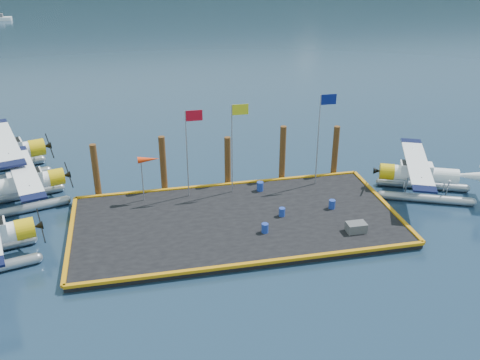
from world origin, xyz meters
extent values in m
plane|color=#162C43|center=(0.00, 0.00, 0.00)|extent=(4000.00, 4000.00, 0.00)
cube|color=black|center=(0.00, 0.00, 0.20)|extent=(20.00, 10.00, 0.40)
cylinder|color=#DFB30C|center=(-12.21, -0.82, 1.66)|extent=(1.26, 1.38, 1.17)
cube|color=black|center=(-11.38, -0.61, 1.66)|extent=(0.61, 2.18, 1.13)
cylinder|color=#91959E|center=(-14.08, 6.37, 0.29)|extent=(5.97, 2.19, 0.58)
cylinder|color=#91959E|center=(-13.51, 4.30, 0.29)|extent=(5.97, 2.19, 0.58)
cylinder|color=white|center=(-13.61, 5.39, 1.61)|extent=(4.65, 2.25, 1.07)
cube|color=white|center=(-13.05, 5.54, 1.95)|extent=(2.35, 1.61, 0.88)
cube|color=black|center=(-12.76, 5.62, 2.14)|extent=(1.59, 1.35, 0.54)
cylinder|color=#DFB30C|center=(-11.17, 6.07, 1.61)|extent=(1.24, 1.35, 1.13)
cube|color=black|center=(-10.37, 6.29, 1.61)|extent=(0.64, 2.10, 1.09)
cube|color=white|center=(-13.05, 5.54, 2.44)|extent=(3.76, 8.84, 0.12)
cube|color=black|center=(-14.17, 9.58, 2.44)|extent=(1.64, 1.24, 0.13)
cube|color=black|center=(-11.92, 1.51, 2.44)|extent=(1.64, 1.24, 0.13)
cube|color=white|center=(-15.15, 10.77, 2.20)|extent=(2.66, 1.85, 0.99)
cube|color=black|center=(-14.83, 10.86, 2.42)|extent=(1.80, 1.55, 0.60)
cylinder|color=#DFB30C|center=(-13.04, 11.40, 1.81)|extent=(1.42, 1.54, 1.27)
cube|color=black|center=(-12.15, 11.67, 1.81)|extent=(0.77, 2.36, 1.23)
cube|color=white|center=(-15.15, 10.77, 2.74)|extent=(4.43, 9.94, 0.13)
cube|color=black|center=(-13.78, 6.25, 2.74)|extent=(1.86, 1.42, 0.14)
cylinder|color=#91959E|center=(13.18, 0.28, 0.29)|extent=(5.69, 2.82, 0.57)
cylinder|color=#91959E|center=(13.99, 2.23, 0.29)|extent=(5.69, 2.82, 0.57)
cylinder|color=white|center=(13.41, 1.33, 1.58)|extent=(4.51, 2.69, 1.05)
cube|color=white|center=(12.88, 1.55, 1.91)|extent=(2.35, 1.78, 0.86)
cube|color=black|center=(12.62, 1.66, 2.10)|extent=(1.62, 1.44, 0.53)
cylinder|color=#DFB30C|center=(11.12, 2.29, 1.58)|extent=(1.31, 1.39, 1.11)
cube|color=black|center=(10.37, 2.60, 1.58)|extent=(0.88, 1.99, 1.07)
cube|color=white|center=(12.88, 1.55, 2.39)|extent=(4.65, 8.50, 0.11)
cube|color=black|center=(11.29, -2.24, 2.39)|extent=(1.66, 1.35, 0.12)
cube|color=black|center=(14.47, 5.35, 2.39)|extent=(1.66, 1.35, 0.12)
cylinder|color=#1C369B|center=(2.89, -0.22, 0.68)|extent=(0.39, 0.39, 0.55)
cylinder|color=#1C369B|center=(6.33, 0.09, 0.69)|extent=(0.41, 0.41, 0.58)
cylinder|color=#1C369B|center=(1.34, -1.94, 0.69)|extent=(0.41, 0.41, 0.58)
cylinder|color=#1C369B|center=(2.42, 3.57, 0.72)|extent=(0.45, 0.45, 0.64)
cube|color=#4F5054|center=(6.68, -2.98, 0.69)|extent=(1.16, 0.77, 0.58)
cylinder|color=#9B9AA2|center=(-2.50, 3.80, 3.40)|extent=(0.08, 0.08, 6.00)
cube|color=red|center=(-1.95, 3.80, 6.05)|extent=(1.10, 0.03, 0.70)
cylinder|color=#9B9AA2|center=(0.50, 3.80, 3.50)|extent=(0.08, 0.08, 6.20)
cube|color=yellow|center=(1.05, 3.80, 6.25)|extent=(1.10, 0.03, 0.70)
cylinder|color=#9B9AA2|center=(6.50, 3.80, 3.65)|extent=(0.08, 0.08, 6.50)
cube|color=navy|center=(7.05, 3.80, 6.55)|extent=(1.10, 0.03, 0.70)
cylinder|color=#9B9AA2|center=(-5.50, 3.80, 1.90)|extent=(0.07, 0.07, 3.00)
cone|color=#FA380D|center=(-5.00, 3.80, 3.30)|extent=(1.40, 0.44, 0.44)
cylinder|color=#4A2D15|center=(-8.50, 5.40, 2.00)|extent=(0.44, 0.44, 4.00)
cylinder|color=#4A2D15|center=(-4.00, 5.40, 2.10)|extent=(0.44, 0.44, 4.20)
cylinder|color=#4A2D15|center=(0.50, 5.40, 1.90)|extent=(0.44, 0.44, 3.80)
cylinder|color=#4A2D15|center=(4.50, 5.40, 2.15)|extent=(0.44, 0.44, 4.30)
cylinder|color=#4A2D15|center=(8.50, 5.40, 2.00)|extent=(0.44, 0.44, 4.00)
camera|label=1|loc=(-5.84, -28.50, 16.82)|focal=40.00mm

